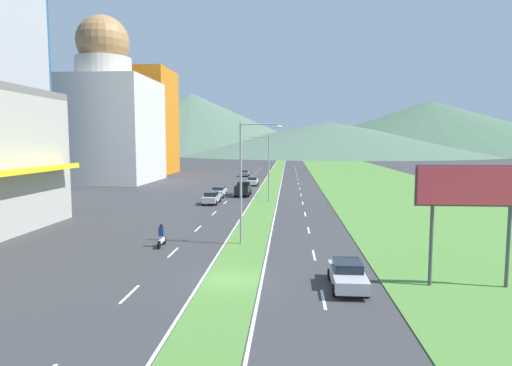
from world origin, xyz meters
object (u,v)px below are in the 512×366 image
street_lamp_mid (266,164)px  car_1 (219,192)px  car_3 (245,173)px  pickup_truck_0 (243,189)px  car_4 (211,198)px  car_2 (253,181)px  street_lamp_near (245,175)px  billboard_roadside (472,193)px  car_0 (347,274)px  motorcycle_rider (162,237)px

street_lamp_mid → car_1: (-7.05, 4.75, -4.35)m
car_3 → pickup_truck_0: pickup_truck_0 is taller
car_1 → car_4: size_ratio=1.01×
car_1 → car_2: car_2 is taller
car_3 → car_4: (0.17, -43.63, 0.05)m
street_lamp_near → car_1: (-6.79, 28.66, -4.73)m
car_4 → billboard_roadside: bearing=-147.1°
car_0 → motorcycle_rider: bearing=-122.8°
car_1 → motorcycle_rider: motorcycle_rider is taller
car_1 → car_3: bearing=0.0°
pickup_truck_0 → street_lamp_mid: bearing=-150.8°
street_lamp_mid → car_3: bearing=99.7°
car_2 → car_4: 23.65m
street_lamp_mid → motorcycle_rider: bearing=-104.7°
street_lamp_mid → car_0: bearing=-79.2°
car_0 → car_2: bearing=-169.8°
car_1 → car_4: car_4 is taller
car_2 → pickup_truck_0: 14.60m
car_2 → car_3: car_2 is taller
street_lamp_mid → car_3: (-7.06, 41.43, -4.38)m
pickup_truck_0 → car_0: bearing=-165.9°
car_3 → billboard_roadside: bearing=-164.9°
car_3 → pickup_truck_0: size_ratio=0.80×
car_2 → motorcycle_rider: 46.48m
billboard_roadside → car_1: 43.00m
billboard_roadside → car_1: size_ratio=1.47×
car_3 → car_4: car_4 is taller
street_lamp_mid → motorcycle_rider: 26.38m
street_lamp_mid → car_2: size_ratio=2.08×
car_0 → car_3: car_0 is taller
car_2 → pickup_truck_0: size_ratio=0.78×
car_4 → motorcycle_rider: size_ratio=2.29×
street_lamp_mid → car_1: size_ratio=1.89×
car_2 → street_lamp_mid: bearing=-170.6°
car_0 → motorcycle_rider: motorcycle_rider is taller
car_2 → car_4: car_4 is taller
street_lamp_near → motorcycle_rider: 8.04m
pickup_truck_0 → street_lamp_near: bearing=-173.6°
street_lamp_mid → street_lamp_near: bearing=-90.6°
pickup_truck_0 → car_2: bearing=-0.8°
billboard_roadside → street_lamp_mid: bearing=111.6°
car_2 → car_3: (-3.56, 20.22, -0.05)m
billboard_roadside → car_1: bearing=118.0°
car_3 → car_2: bearing=-170.0°
car_1 → car_3: car_1 is taller
billboard_roadside → motorcycle_rider: (-19.66, 7.83, -4.56)m
street_lamp_near → car_1: bearing=103.3°
street_lamp_near → street_lamp_mid: bearing=89.4°
car_3 → motorcycle_rider: motorcycle_rider is taller
car_1 → car_3: (-0.01, 36.68, -0.03)m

